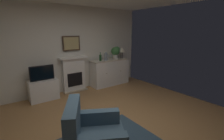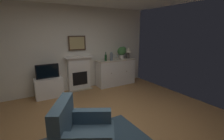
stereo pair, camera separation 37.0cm
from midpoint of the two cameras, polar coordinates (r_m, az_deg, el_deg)
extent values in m
cube|color=#9E7042|center=(3.46, -1.18, -20.17)|extent=(5.38, 5.21, 0.10)
cube|color=silver|center=(5.23, -17.88, 6.78)|extent=(5.38, 0.06, 2.63)
cube|color=white|center=(5.31, -15.32, -1.63)|extent=(0.70, 0.18, 1.05)
cube|color=tan|center=(5.37, -14.59, -7.11)|extent=(0.77, 0.20, 0.03)
cube|color=black|center=(5.26, -14.85, -3.27)|extent=(0.48, 0.02, 0.42)
cube|color=white|center=(5.17, -15.57, 4.20)|extent=(0.87, 0.27, 0.05)
cube|color=#473323|center=(5.19, -16.16, 8.99)|extent=(0.55, 0.03, 0.45)
cube|color=tan|center=(5.17, -16.09, 8.98)|extent=(0.47, 0.01, 0.37)
cube|color=white|center=(5.74, -2.54, -0.91)|extent=(1.38, 0.45, 0.88)
cube|color=beige|center=(5.65, -2.59, 3.55)|extent=(1.41, 0.48, 0.03)
sphere|color=brown|center=(5.38, -3.83, -1.27)|extent=(0.02, 0.02, 0.02)
sphere|color=brown|center=(5.71, 1.29, -0.35)|extent=(0.02, 0.02, 0.02)
cylinder|color=#4C4742|center=(5.93, 1.62, 5.26)|extent=(0.10, 0.10, 0.22)
cone|color=#EFE5C6|center=(5.91, 1.63, 7.18)|extent=(0.26, 0.26, 0.18)
cylinder|color=#193F1E|center=(5.39, -6.08, 4.24)|extent=(0.08, 0.08, 0.20)
cylinder|color=#193F1E|center=(5.37, -6.12, 5.77)|extent=(0.03, 0.03, 0.09)
cylinder|color=silver|center=(5.60, -3.16, 3.64)|extent=(0.06, 0.06, 0.00)
cylinder|color=silver|center=(5.60, -3.16, 4.12)|extent=(0.01, 0.01, 0.09)
cone|color=silver|center=(5.58, -3.17, 4.93)|extent=(0.07, 0.07, 0.07)
cylinder|color=silver|center=(5.63, -1.97, 3.70)|extent=(0.06, 0.06, 0.00)
cylinder|color=silver|center=(5.62, -1.98, 4.18)|extent=(0.01, 0.01, 0.09)
cone|color=silver|center=(5.61, -1.98, 4.98)|extent=(0.07, 0.07, 0.07)
cylinder|color=slate|center=(5.47, -4.11, 4.64)|extent=(0.11, 0.11, 0.24)
sphere|color=slate|center=(5.46, -4.13, 5.88)|extent=(0.08, 0.08, 0.08)
cube|color=white|center=(4.97, -24.97, -6.35)|extent=(0.75, 0.42, 0.57)
cube|color=black|center=(4.82, -25.49, -0.97)|extent=(0.62, 0.06, 0.40)
cube|color=black|center=(4.79, -25.42, -1.05)|extent=(0.57, 0.01, 0.35)
cylinder|color=beige|center=(5.83, -0.62, 4.72)|extent=(0.18, 0.18, 0.14)
sphere|color=#3D753D|center=(5.80, -0.62, 6.67)|extent=(0.30, 0.30, 0.30)
sphere|color=#3D753D|center=(5.80, 0.04, 7.37)|extent=(0.18, 0.18, 0.18)
cube|color=#3F596B|center=(2.41, -18.08, -16.95)|extent=(0.51, 0.74, 0.50)
cube|color=#3F596B|center=(2.72, -9.49, -16.13)|extent=(0.70, 0.47, 0.22)
camera|label=1|loc=(0.19, -92.86, -0.69)|focal=25.97mm
camera|label=2|loc=(0.19, 87.14, 0.69)|focal=25.97mm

